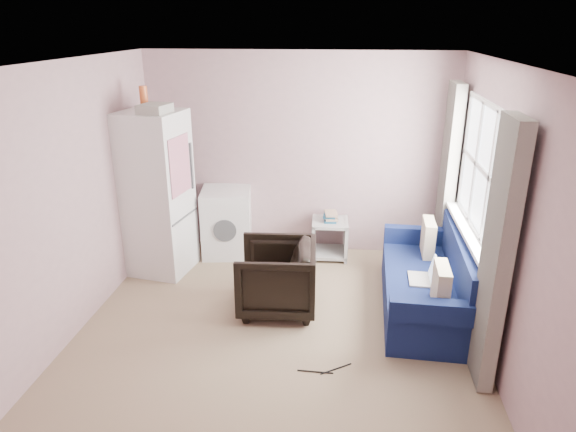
# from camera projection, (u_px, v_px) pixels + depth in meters

# --- Properties ---
(room) EXTENTS (3.84, 4.24, 2.54)m
(room) POSITION_uv_depth(u_px,v_px,m) (277.00, 213.00, 4.44)
(room) COLOR #937C60
(room) RESTS_ON ground
(armchair) EXTENTS (0.77, 0.81, 0.79)m
(armchair) POSITION_uv_depth(u_px,v_px,m) (276.00, 274.00, 5.22)
(armchair) COLOR black
(armchair) RESTS_ON ground
(fridge) EXTENTS (0.76, 0.75, 2.15)m
(fridge) POSITION_uv_depth(u_px,v_px,m) (157.00, 193.00, 5.88)
(fridge) COLOR silver
(fridge) RESTS_ON ground
(washing_machine) EXTENTS (0.68, 0.68, 0.85)m
(washing_machine) POSITION_uv_depth(u_px,v_px,m) (227.00, 221.00, 6.50)
(washing_machine) COLOR silver
(washing_machine) RESTS_ON ground
(side_table) EXTENTS (0.46, 0.46, 0.60)m
(side_table) POSITION_uv_depth(u_px,v_px,m) (330.00, 236.00, 6.44)
(side_table) COLOR #9F9D9B
(side_table) RESTS_ON ground
(sofa) EXTENTS (0.89, 1.86, 0.82)m
(sofa) POSITION_uv_depth(u_px,v_px,m) (432.00, 285.00, 5.21)
(sofa) COLOR #121E52
(sofa) RESTS_ON ground
(window_dressing) EXTENTS (0.17, 2.62, 2.18)m
(window_dressing) POSITION_uv_depth(u_px,v_px,m) (468.00, 209.00, 4.94)
(window_dressing) COLOR white
(window_dressing) RESTS_ON ground
(floor_cables) EXTENTS (0.46, 0.18, 0.01)m
(floor_cables) POSITION_uv_depth(u_px,v_px,m) (326.00, 370.00, 4.39)
(floor_cables) COLOR black
(floor_cables) RESTS_ON ground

